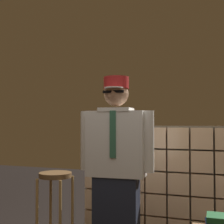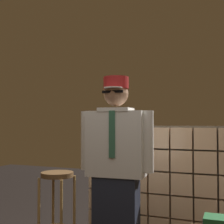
{
  "view_description": "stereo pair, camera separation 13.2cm",
  "coord_description": "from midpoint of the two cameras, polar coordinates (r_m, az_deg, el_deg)",
  "views": [
    {
      "loc": [
        0.73,
        -2.18,
        1.34
      ],
      "look_at": [
        -0.24,
        0.58,
        1.45
      ],
      "focal_mm": 49.61,
      "sensor_mm": 36.0,
      "label": 1
    },
    {
      "loc": [
        0.86,
        -2.14,
        1.34
      ],
      "look_at": [
        -0.24,
        0.58,
        1.45
      ],
      "focal_mm": 49.61,
      "sensor_mm": 36.0,
      "label": 2
    }
  ],
  "objects": [
    {
      "name": "bar_stool",
      "position": [
        3.38,
        -11.55,
        -14.46
      ],
      "size": [
        0.34,
        0.34,
        0.83
      ],
      "color": "brown",
      "rests_on": "ground"
    },
    {
      "name": "glass_block_wall",
      "position": [
        3.79,
        7.21,
        -12.66
      ],
      "size": [
        1.86,
        0.1,
        1.33
      ],
      "color": "#E0B78C",
      "rests_on": "ground"
    },
    {
      "name": "standing_person",
      "position": [
        2.91,
        -0.52,
        -10.33
      ],
      "size": [
        0.71,
        0.31,
        1.78
      ],
      "rotation": [
        0.0,
        0.0,
        0.06
      ],
      "color": "#1E2333",
      "rests_on": "ground"
    }
  ]
}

